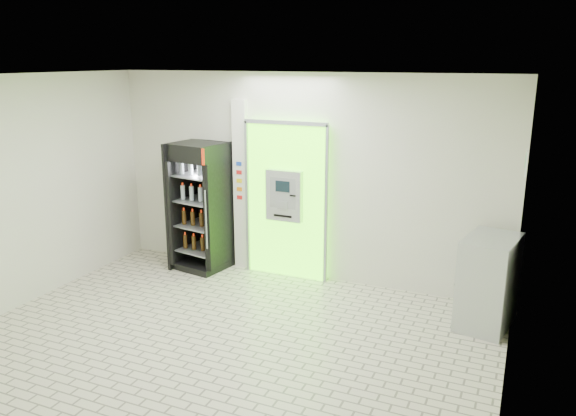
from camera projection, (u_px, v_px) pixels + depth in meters
The scene contains 7 objects.
ground at pixel (218, 349), 6.34m from camera, with size 6.00×6.00×0.00m, color beige.
room_shell at pixel (212, 191), 5.86m from camera, with size 6.00×6.00×6.00m.
atm_assembly at pixel (287, 199), 8.25m from camera, with size 1.30×0.24×2.33m.
pillar at pixel (241, 186), 8.55m from camera, with size 0.22×0.11×2.60m.
beverage_cooler at pixel (201, 209), 8.61m from camera, with size 0.84×0.79×1.97m.
steel_cabinet at pixel (488, 282), 6.79m from camera, with size 0.71×0.93×1.13m.
exit_sign at pixel (526, 163), 5.87m from camera, with size 0.02×0.22×0.26m.
Camera 1 is at (3.01, -4.91, 3.19)m, focal length 35.00 mm.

